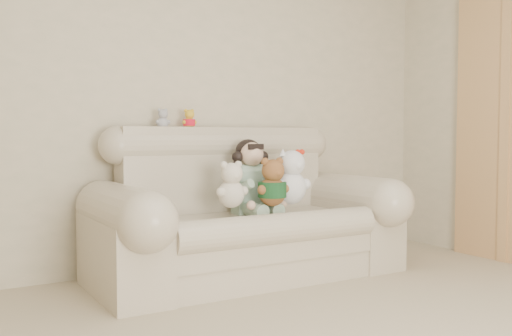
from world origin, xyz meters
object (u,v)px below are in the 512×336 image
at_px(brown_teddy, 272,177).
at_px(seated_child, 251,176).
at_px(sofa, 248,202).
at_px(white_cat, 291,171).
at_px(cream_teddy, 231,180).

bearing_deg(brown_teddy, seated_child, 117.74).
bearing_deg(seated_child, sofa, -125.45).
relative_size(seated_child, white_cat, 1.19).
bearing_deg(sofa, seated_child, 49.91).
bearing_deg(white_cat, cream_teddy, 174.81).
distance_m(sofa, white_cat, 0.36).
relative_size(white_cat, cream_teddy, 1.26).
bearing_deg(seated_child, brown_teddy, -80.90).
xyz_separation_m(seated_child, white_cat, (0.19, -0.22, 0.04)).
distance_m(sofa, seated_child, 0.20).
distance_m(seated_child, cream_teddy, 0.31).
height_order(brown_teddy, white_cat, white_cat).
bearing_deg(seated_child, cream_teddy, -140.35).
bearing_deg(seated_child, white_cat, -44.52).
bearing_deg(brown_teddy, white_cat, 32.56).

